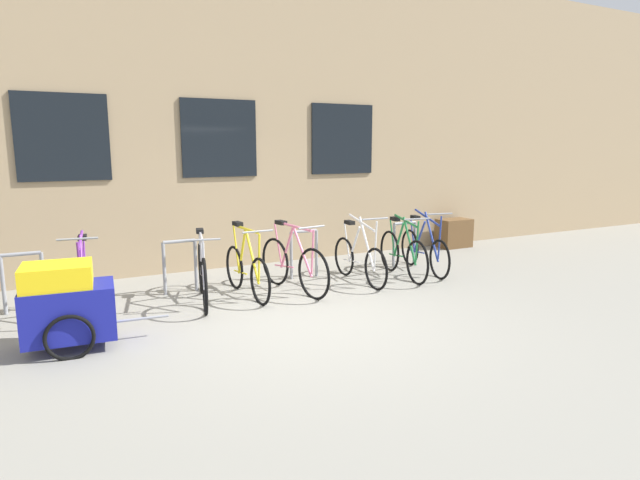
{
  "coord_description": "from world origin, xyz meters",
  "views": [
    {
      "loc": [
        -2.69,
        -5.73,
        2.12
      ],
      "look_at": [
        1.1,
        1.6,
        0.66
      ],
      "focal_mm": 29.81,
      "sensor_mm": 36.0,
      "label": 1
    }
  ],
  "objects_px": {
    "bicycle_pink": "(293,264)",
    "bicycle_yellow": "(247,270)",
    "bike_trailer": "(67,304)",
    "planter_box": "(454,233)",
    "bicycle_silver": "(203,274)",
    "bicycle_blue": "(424,250)",
    "bicycle_purple": "(84,288)",
    "bicycle_green": "(403,254)",
    "bicycle_white": "(359,259)"
  },
  "relations": [
    {
      "from": "bicycle_pink",
      "to": "bicycle_yellow",
      "type": "height_order",
      "value": "bicycle_yellow"
    },
    {
      "from": "bike_trailer",
      "to": "planter_box",
      "type": "distance_m",
      "value": 7.98
    },
    {
      "from": "bicycle_silver",
      "to": "planter_box",
      "type": "distance_m",
      "value": 6.02
    },
    {
      "from": "bicycle_blue",
      "to": "bicycle_purple",
      "type": "bearing_deg",
      "value": -179.12
    },
    {
      "from": "bicycle_silver",
      "to": "bicycle_green",
      "type": "relative_size",
      "value": 1.05
    },
    {
      "from": "bicycle_purple",
      "to": "planter_box",
      "type": "relative_size",
      "value": 2.4
    },
    {
      "from": "bicycle_silver",
      "to": "bicycle_pink",
      "type": "bearing_deg",
      "value": -2.39
    },
    {
      "from": "bicycle_white",
      "to": "bicycle_silver",
      "type": "distance_m",
      "value": 2.5
    },
    {
      "from": "bicycle_purple",
      "to": "bicycle_blue",
      "type": "height_order",
      "value": "bicycle_purple"
    },
    {
      "from": "bicycle_pink",
      "to": "bike_trailer",
      "type": "height_order",
      "value": "bicycle_pink"
    },
    {
      "from": "bicycle_pink",
      "to": "bicycle_purple",
      "type": "distance_m",
      "value": 2.84
    },
    {
      "from": "planter_box",
      "to": "bicycle_white",
      "type": "bearing_deg",
      "value": -154.68
    },
    {
      "from": "bicycle_green",
      "to": "bike_trailer",
      "type": "xyz_separation_m",
      "value": [
        -5.02,
        -0.97,
        0.1
      ]
    },
    {
      "from": "bicycle_pink",
      "to": "bicycle_white",
      "type": "distance_m",
      "value": 1.16
    },
    {
      "from": "bicycle_purple",
      "to": "bicycle_green",
      "type": "height_order",
      "value": "bicycle_purple"
    },
    {
      "from": "bicycle_white",
      "to": "bicycle_green",
      "type": "distance_m",
      "value": 0.81
    },
    {
      "from": "planter_box",
      "to": "bicycle_pink",
      "type": "bearing_deg",
      "value": -160.39
    },
    {
      "from": "bicycle_blue",
      "to": "bicycle_silver",
      "type": "height_order",
      "value": "bicycle_blue"
    },
    {
      "from": "bicycle_silver",
      "to": "bike_trailer",
      "type": "xyz_separation_m",
      "value": [
        -1.72,
        -1.06,
        0.09
      ]
    },
    {
      "from": "bicycle_green",
      "to": "bike_trailer",
      "type": "distance_m",
      "value": 5.12
    },
    {
      "from": "bicycle_pink",
      "to": "bicycle_blue",
      "type": "xyz_separation_m",
      "value": [
        2.52,
        0.13,
        -0.03
      ]
    },
    {
      "from": "bicycle_yellow",
      "to": "bike_trailer",
      "type": "relative_size",
      "value": 1.12
    },
    {
      "from": "bike_trailer",
      "to": "planter_box",
      "type": "xyz_separation_m",
      "value": [
        7.54,
        2.6,
        -0.18
      ]
    },
    {
      "from": "bicycle_silver",
      "to": "bike_trailer",
      "type": "relative_size",
      "value": 1.2
    },
    {
      "from": "planter_box",
      "to": "bicycle_purple",
      "type": "bearing_deg",
      "value": -168.04
    },
    {
      "from": "bicycle_pink",
      "to": "bicycle_yellow",
      "type": "xyz_separation_m",
      "value": [
        -0.7,
        0.08,
        -0.03
      ]
    },
    {
      "from": "bicycle_blue",
      "to": "bicycle_green",
      "type": "distance_m",
      "value": 0.58
    },
    {
      "from": "bicycle_white",
      "to": "bicycle_green",
      "type": "height_order",
      "value": "bicycle_white"
    },
    {
      "from": "bike_trailer",
      "to": "planter_box",
      "type": "height_order",
      "value": "bike_trailer"
    },
    {
      "from": "bicycle_pink",
      "to": "bicycle_yellow",
      "type": "distance_m",
      "value": 0.71
    },
    {
      "from": "bicycle_white",
      "to": "planter_box",
      "type": "relative_size",
      "value": 2.39
    },
    {
      "from": "bicycle_yellow",
      "to": "bicycle_silver",
      "type": "xyz_separation_m",
      "value": [
        -0.64,
        -0.02,
        0.02
      ]
    },
    {
      "from": "bicycle_pink",
      "to": "bicycle_green",
      "type": "bearing_deg",
      "value": -0.88
    },
    {
      "from": "bicycle_green",
      "to": "bicycle_silver",
      "type": "bearing_deg",
      "value": 178.5
    },
    {
      "from": "bicycle_pink",
      "to": "bicycle_purple",
      "type": "xyz_separation_m",
      "value": [
        -2.84,
        0.05,
        -0.02
      ]
    },
    {
      "from": "bicycle_purple",
      "to": "bicycle_silver",
      "type": "distance_m",
      "value": 1.49
    },
    {
      "from": "bicycle_green",
      "to": "planter_box",
      "type": "height_order",
      "value": "bicycle_green"
    },
    {
      "from": "bicycle_yellow",
      "to": "bike_trailer",
      "type": "distance_m",
      "value": 2.6
    },
    {
      "from": "bicycle_pink",
      "to": "bicycle_purple",
      "type": "height_order",
      "value": "bicycle_purple"
    },
    {
      "from": "bicycle_purple",
      "to": "bicycle_silver",
      "type": "relative_size",
      "value": 0.95
    },
    {
      "from": "bicycle_blue",
      "to": "bike_trailer",
      "type": "xyz_separation_m",
      "value": [
        -5.59,
        -1.13,
        0.11
      ]
    },
    {
      "from": "bicycle_pink",
      "to": "bike_trailer",
      "type": "bearing_deg",
      "value": -161.9
    },
    {
      "from": "bicycle_green",
      "to": "bike_trailer",
      "type": "bearing_deg",
      "value": -169.05
    },
    {
      "from": "bicycle_purple",
      "to": "bicycle_silver",
      "type": "bearing_deg",
      "value": 0.41
    },
    {
      "from": "bicycle_pink",
      "to": "bicycle_green",
      "type": "height_order",
      "value": "bicycle_green"
    },
    {
      "from": "bicycle_yellow",
      "to": "bicycle_silver",
      "type": "distance_m",
      "value": 0.65
    },
    {
      "from": "bicycle_white",
      "to": "bicycle_silver",
      "type": "relative_size",
      "value": 0.95
    },
    {
      "from": "bicycle_purple",
      "to": "bicycle_pink",
      "type": "bearing_deg",
      "value": -0.92
    },
    {
      "from": "bicycle_silver",
      "to": "bicycle_white",
      "type": "bearing_deg",
      "value": -0.74
    },
    {
      "from": "bicycle_pink",
      "to": "bicycle_blue",
      "type": "relative_size",
      "value": 1.01
    }
  ]
}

